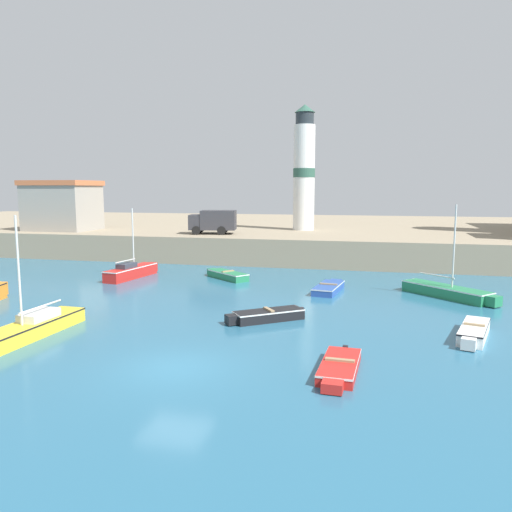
{
  "coord_description": "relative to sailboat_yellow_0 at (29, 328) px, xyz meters",
  "views": [
    {
      "loc": [
        7.02,
        -16.61,
        6.62
      ],
      "look_at": [
        -0.8,
        16.49,
        2.0
      ],
      "focal_mm": 35.0,
      "sensor_mm": 36.0,
      "label": 1
    }
  ],
  "objects": [
    {
      "name": "dinghy_white_2",
      "position": [
        19.34,
        4.43,
        -0.12
      ],
      "size": [
        2.0,
        4.15,
        0.64
      ],
      "color": "white",
      "rests_on": "ground"
    },
    {
      "name": "sailboat_yellow_0",
      "position": [
        0.0,
        0.0,
        0.0
      ],
      "size": [
        1.67,
        6.91,
        5.49
      ],
      "color": "yellow",
      "rests_on": "ground"
    },
    {
      "name": "dinghy_black_3",
      "position": [
        9.77,
        5.24,
        -0.13
      ],
      "size": [
        3.77,
        3.14,
        0.61
      ],
      "color": "black",
      "rests_on": "ground"
    },
    {
      "name": "dinghy_green_7",
      "position": [
        4.43,
        16.11,
        -0.13
      ],
      "size": [
        3.88,
        3.39,
        0.62
      ],
      "color": "#237A4C",
      "rests_on": "ground"
    },
    {
      "name": "sailboat_green_4",
      "position": [
        19.4,
        13.06,
        -0.03
      ],
      "size": [
        5.29,
        5.1,
        5.68
      ],
      "color": "#237A4C",
      "rests_on": "ground"
    },
    {
      "name": "dinghy_red_8",
      "position": [
        13.82,
        -1.19,
        -0.2
      ],
      "size": [
        1.45,
        4.12,
        0.49
      ],
      "color": "red",
      "rests_on": "ground"
    },
    {
      "name": "lighthouse",
      "position": [
        7.84,
        32.21,
        8.04
      ],
      "size": [
        2.21,
        2.21,
        12.54
      ],
      "color": "silver",
      "rests_on": "quay_seawall"
    },
    {
      "name": "harbor_shed_near_wharf",
      "position": [
        -16.16,
        26.51,
        4.5
      ],
      "size": [
        6.66,
        5.43,
        5.03
      ],
      "color": "gray",
      "rests_on": "quay_seawall"
    },
    {
      "name": "dinghy_blue_6",
      "position": [
        12.16,
        13.23,
        -0.17
      ],
      "size": [
        1.85,
        4.43,
        0.54
      ],
      "color": "#284C9E",
      "rests_on": "ground"
    },
    {
      "name": "truck_on_quay",
      "position": [
        0.22,
        25.77,
        3.18
      ],
      "size": [
        4.59,
        2.79,
        2.2
      ],
      "color": "#333338",
      "rests_on": "quay_seawall"
    },
    {
      "name": "ground_plane",
      "position": [
        7.84,
        -2.1,
        -0.42
      ],
      "size": [
        200.0,
        200.0,
        0.0
      ],
      "primitive_type": "plane",
      "color": "#28607F"
    },
    {
      "name": "sailboat_red_9",
      "position": [
        -2.59,
        14.8,
        0.08
      ],
      "size": [
        1.94,
        5.71,
        5.18
      ],
      "color": "red",
      "rests_on": "ground"
    },
    {
      "name": "quay_seawall",
      "position": [
        7.84,
        41.88,
        0.77
      ],
      "size": [
        120.0,
        40.0,
        2.38
      ],
      "primitive_type": "cube",
      "color": "gray",
      "rests_on": "ground"
    }
  ]
}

